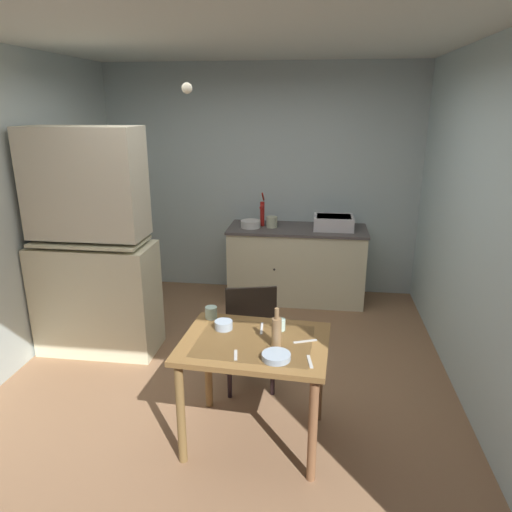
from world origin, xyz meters
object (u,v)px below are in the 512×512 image
object	(u,v)px
mixing_bowl_counter	(251,224)
teacup_cream	(211,312)
chair_far_side	(250,334)
hutch_cabinet	(93,252)
sink_basin	(334,222)
glass_bottle	(277,331)
serving_bowl_wide	(224,325)
hand_pump	(262,212)
dining_table	(255,357)

from	to	relation	value
mixing_bowl_counter	teacup_cream	distance (m)	2.18
teacup_cream	chair_far_side	bearing A→B (deg)	51.22
hutch_cabinet	teacup_cream	bearing A→B (deg)	-31.77
sink_basin	glass_bottle	size ratio (longest dim) A/B	1.68
sink_basin	glass_bottle	bearing A→B (deg)	-98.94
serving_bowl_wide	chair_far_side	bearing A→B (deg)	75.90
hand_pump	dining_table	bearing A→B (deg)	-84.19
hutch_cabinet	dining_table	world-z (taller)	hutch_cabinet
hand_pump	chair_far_side	bearing A→B (deg)	-85.89
glass_bottle	mixing_bowl_counter	bearing A→B (deg)	101.84
teacup_cream	glass_bottle	xyz separation A→B (m)	(0.50, -0.35, 0.06)
dining_table	chair_far_side	xyz separation A→B (m)	(-0.12, 0.59, -0.14)
glass_bottle	chair_far_side	bearing A→B (deg)	112.39
mixing_bowl_counter	dining_table	size ratio (longest dim) A/B	0.23
sink_basin	teacup_cream	size ratio (longest dim) A/B	5.17
sink_basin	chair_far_side	world-z (taller)	sink_basin
dining_table	chair_far_side	distance (m)	0.62
hutch_cabinet	hand_pump	world-z (taller)	hutch_cabinet
serving_bowl_wide	glass_bottle	xyz separation A→B (m)	(0.38, -0.20, 0.08)
mixing_bowl_counter	glass_bottle	bearing A→B (deg)	-78.16
sink_basin	chair_far_side	bearing A→B (deg)	-109.13
chair_far_side	serving_bowl_wide	world-z (taller)	chair_far_side
mixing_bowl_counter	chair_far_side	xyz separation A→B (m)	(0.27, -1.89, -0.41)
mixing_bowl_counter	teacup_cream	xyz separation A→B (m)	(0.03, -2.18, -0.11)
serving_bowl_wide	mixing_bowl_counter	bearing A→B (deg)	93.74
mixing_bowl_counter	serving_bowl_wide	size ratio (longest dim) A/B	1.85
chair_far_side	glass_bottle	bearing A→B (deg)	-67.61
hand_pump	teacup_cream	bearing A→B (deg)	-92.30
hutch_cabinet	mixing_bowl_counter	xyz separation A→B (m)	(1.22, 1.40, -0.05)
hutch_cabinet	teacup_cream	world-z (taller)	hutch_cabinet
serving_bowl_wide	teacup_cream	bearing A→B (deg)	127.94
hutch_cabinet	glass_bottle	xyz separation A→B (m)	(1.75, -1.13, -0.10)
teacup_cream	glass_bottle	bearing A→B (deg)	-35.30
teacup_cream	glass_bottle	distance (m)	0.62
hutch_cabinet	teacup_cream	distance (m)	1.48
serving_bowl_wide	hand_pump	bearing A→B (deg)	90.71
chair_far_side	serving_bowl_wide	xyz separation A→B (m)	(-0.11, -0.45, 0.29)
mixing_bowl_counter	serving_bowl_wide	bearing A→B (deg)	-86.26
mixing_bowl_counter	serving_bowl_wide	world-z (taller)	mixing_bowl_counter
hand_pump	chair_far_side	size ratio (longest dim) A/B	0.42
hutch_cabinet	sink_basin	size ratio (longest dim) A/B	4.63
hutch_cabinet	glass_bottle	size ratio (longest dim) A/B	7.80
hutch_cabinet	serving_bowl_wide	bearing A→B (deg)	-34.14
hutch_cabinet	mixing_bowl_counter	distance (m)	1.86
hand_pump	hutch_cabinet	bearing A→B (deg)	-131.90
hand_pump	glass_bottle	world-z (taller)	hand_pump
sink_basin	serving_bowl_wide	xyz separation A→B (m)	(-0.78, -2.38, -0.16)
sink_basin	serving_bowl_wide	size ratio (longest dim) A/B	3.60
hand_pump	mixing_bowl_counter	bearing A→B (deg)	-142.15
hutch_cabinet	dining_table	bearing A→B (deg)	-33.85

